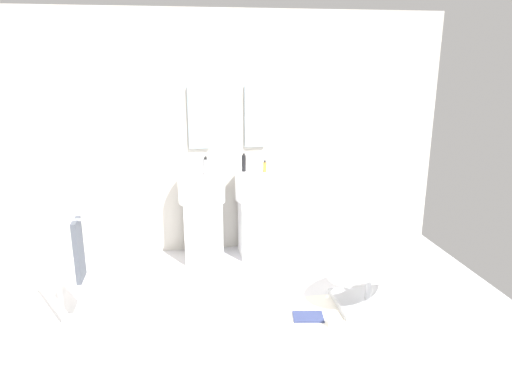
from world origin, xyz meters
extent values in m
cube|color=silver|center=(0.00, 0.00, -0.02)|extent=(4.80, 3.60, 0.04)
cube|color=beige|center=(0.00, 1.65, 1.30)|extent=(4.80, 0.10, 2.60)
cube|color=white|center=(-0.30, 1.34, 0.32)|extent=(0.40, 0.40, 0.64)
cylinder|color=white|center=(-0.30, 1.34, 0.81)|extent=(0.49, 0.49, 0.33)
cylinder|color=#B7BABF|center=(-0.30, 1.47, 1.02)|extent=(0.02, 0.02, 0.10)
cube|color=white|center=(0.30, 1.34, 0.32)|extent=(0.40, 0.40, 0.64)
cylinder|color=white|center=(0.30, 1.34, 0.81)|extent=(0.49, 0.49, 0.33)
cylinder|color=#B7BABF|center=(0.30, 1.47, 1.02)|extent=(0.02, 0.02, 0.10)
cube|color=#8C9EA8|center=(-0.30, 1.58, 1.50)|extent=(0.22, 0.03, 0.65)
cube|color=#8C9EA8|center=(0.30, 1.58, 1.50)|extent=(0.22, 0.03, 0.65)
cube|color=#B7BABF|center=(1.07, 0.07, 0.03)|extent=(0.56, 0.50, 0.06)
cylinder|color=#B7BABF|center=(1.07, 0.07, 0.20)|extent=(0.05, 0.05, 0.34)
torus|color=white|center=(1.07, 0.07, 0.40)|extent=(1.09, 1.09, 0.49)
cylinder|color=#B7BABF|center=(-1.51, 0.17, 0.47)|extent=(0.03, 0.03, 0.95)
cylinder|color=#B7BABF|center=(-1.33, 0.17, 0.90)|extent=(0.36, 0.02, 0.02)
cube|color=#4C515B|center=(-1.33, 0.17, 0.65)|extent=(0.04, 0.22, 0.50)
cube|color=white|center=(0.43, -0.12, 0.01)|extent=(1.26, 0.83, 0.01)
cube|color=navy|center=(0.49, -0.06, 0.02)|extent=(0.28, 0.21, 0.02)
cylinder|color=white|center=(0.65, -0.24, 0.06)|extent=(0.08, 0.08, 0.10)
cylinder|color=silver|center=(-0.26, 1.19, 1.05)|extent=(0.04, 0.04, 0.17)
cylinder|color=black|center=(-0.26, 1.19, 1.15)|extent=(0.02, 0.02, 0.02)
cylinder|color=#C68C38|center=(0.35, 1.21, 1.02)|extent=(0.04, 0.04, 0.10)
cylinder|color=black|center=(0.35, 1.21, 1.08)|extent=(0.02, 0.02, 0.02)
cylinder|color=#99999E|center=(-0.26, 1.17, 1.05)|extent=(0.06, 0.06, 0.16)
cylinder|color=black|center=(-0.26, 1.17, 1.14)|extent=(0.03, 0.03, 0.02)
cylinder|color=black|center=(0.14, 1.28, 1.05)|extent=(0.04, 0.04, 0.17)
cylinder|color=black|center=(0.14, 1.28, 1.15)|extent=(0.02, 0.02, 0.02)
camera|label=1|loc=(-0.50, -3.43, 2.10)|focal=32.88mm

